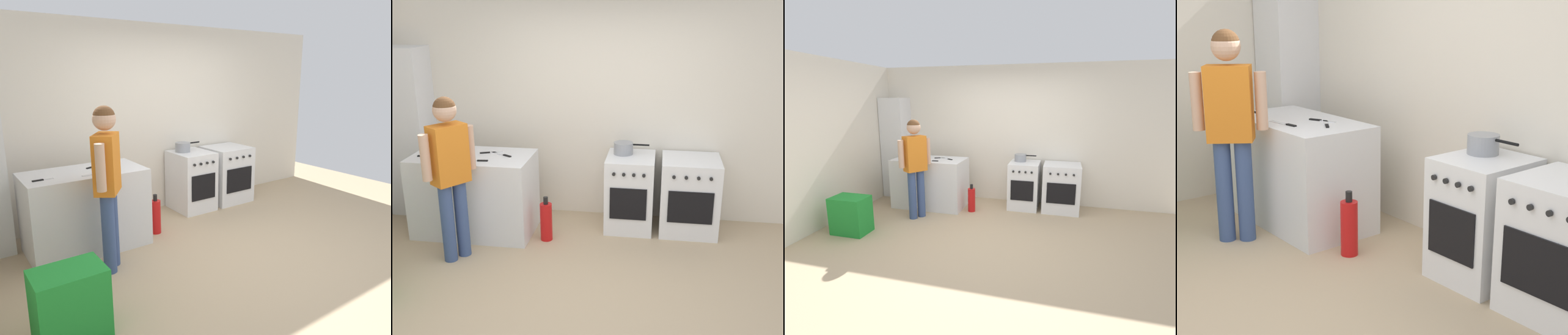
{
  "view_description": "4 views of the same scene",
  "coord_description": "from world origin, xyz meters",
  "views": [
    {
      "loc": [
        -2.68,
        -2.8,
        1.94
      ],
      "look_at": [
        -0.07,
        0.88,
        0.82
      ],
      "focal_mm": 35.0,
      "sensor_mm": 36.0,
      "label": 1
    },
    {
      "loc": [
        0.65,
        -3.62,
        2.48
      ],
      "look_at": [
        -0.01,
        0.75,
        0.98
      ],
      "focal_mm": 45.0,
      "sensor_mm": 36.0,
      "label": 2
    },
    {
      "loc": [
        1.0,
        -3.86,
        1.95
      ],
      "look_at": [
        -0.24,
        0.64,
        0.92
      ],
      "focal_mm": 28.0,
      "sensor_mm": 36.0,
      "label": 3
    },
    {
      "loc": [
        2.85,
        -1.39,
        1.84
      ],
      "look_at": [
        -0.03,
        0.93,
        0.82
      ],
      "focal_mm": 55.0,
      "sensor_mm": 36.0,
      "label": 4
    }
  ],
  "objects": [
    {
      "name": "ground_plane",
      "position": [
        0.0,
        0.0,
        0.0
      ],
      "size": [
        8.0,
        8.0,
        0.0
      ],
      "primitive_type": "plane",
      "color": "tan"
    },
    {
      "name": "back_wall",
      "position": [
        0.0,
        1.95,
        1.3
      ],
      "size": [
        6.0,
        0.1,
        2.6
      ],
      "primitive_type": "cube",
      "color": "silver",
      "rests_on": "ground"
    },
    {
      "name": "counter_unit",
      "position": [
        -1.35,
        1.2,
        0.45
      ],
      "size": [
        1.3,
        0.7,
        0.9
      ],
      "primitive_type": "cube",
      "color": "silver",
      "rests_on": "ground"
    },
    {
      "name": "oven_left",
      "position": [
        0.35,
        1.58,
        0.43
      ],
      "size": [
        0.53,
        0.62,
        0.85
      ],
      "color": "white",
      "rests_on": "ground"
    },
    {
      "name": "oven_right",
      "position": [
        1.01,
        1.58,
        0.43
      ],
      "size": [
        0.63,
        0.62,
        0.85
      ],
      "color": "white",
      "rests_on": "ground"
    },
    {
      "name": "pot",
      "position": [
        0.26,
        1.66,
        0.92
      ],
      "size": [
        0.4,
        0.22,
        0.13
      ],
      "color": "gray",
      "rests_on": "oven_left"
    },
    {
      "name": "knife_paring",
      "position": [
        -1.82,
        1.07,
        0.91
      ],
      "size": [
        0.21,
        0.03,
        0.01
      ],
      "color": "silver",
      "rests_on": "counter_unit"
    },
    {
      "name": "knife_carving",
      "position": [
        -1.26,
        1.01,
        0.9
      ],
      "size": [
        0.33,
        0.07,
        0.01
      ],
      "color": "silver",
      "rests_on": "counter_unit"
    },
    {
      "name": "knife_utility",
      "position": [
        -1.18,
        1.31,
        0.9
      ],
      "size": [
        0.24,
        0.12,
        0.01
      ],
      "color": "silver",
      "rests_on": "counter_unit"
    },
    {
      "name": "knife_chef",
      "position": [
        -1.03,
        1.26,
        0.9
      ],
      "size": [
        0.28,
        0.18,
        0.01
      ],
      "color": "silver",
      "rests_on": "counter_unit"
    },
    {
      "name": "person",
      "position": [
        -1.32,
        0.58,
        0.99
      ],
      "size": [
        0.37,
        0.48,
        1.65
      ],
      "color": "#384C7A",
      "rests_on": "ground"
    },
    {
      "name": "fire_extinguisher",
      "position": [
        -0.52,
        1.1,
        0.22
      ],
      "size": [
        0.13,
        0.13,
        0.5
      ],
      "color": "red",
      "rests_on": "ground"
    },
    {
      "name": "larder_cabinet",
      "position": [
        -2.3,
        1.68,
        1.0
      ],
      "size": [
        0.48,
        0.44,
        2.0
      ],
      "primitive_type": "cube",
      "color": "silver",
      "rests_on": "ground"
    }
  ]
}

